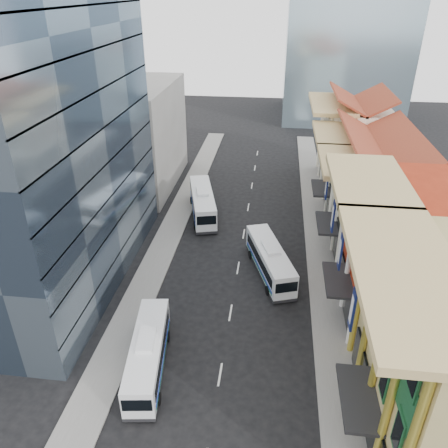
# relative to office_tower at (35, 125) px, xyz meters

# --- Properties ---
(sidewalk_right) EXTENTS (3.00, 90.00, 0.15)m
(sidewalk_right) POSITION_rel_office_tower_xyz_m (25.50, 3.00, -14.93)
(sidewalk_right) COLOR slate
(sidewalk_right) RESTS_ON ground
(sidewalk_left) EXTENTS (3.00, 90.00, 0.15)m
(sidewalk_left) POSITION_rel_office_tower_xyz_m (8.50, 3.00, -14.93)
(sidewalk_left) COLOR slate
(sidewalk_left) RESTS_ON ground
(shophouse_red) EXTENTS (8.00, 10.00, 12.00)m
(shophouse_red) POSITION_rel_office_tower_xyz_m (31.00, -2.00, -9.00)
(shophouse_red) COLOR #9C2911
(shophouse_red) RESTS_ON ground
(shophouse_cream_near) EXTENTS (8.00, 9.00, 10.00)m
(shophouse_cream_near) POSITION_rel_office_tower_xyz_m (31.00, 7.50, -10.00)
(shophouse_cream_near) COLOR white
(shophouse_cream_near) RESTS_ON ground
(shophouse_cream_mid) EXTENTS (8.00, 9.00, 10.00)m
(shophouse_cream_mid) POSITION_rel_office_tower_xyz_m (31.00, 16.50, -10.00)
(shophouse_cream_mid) COLOR white
(shophouse_cream_mid) RESTS_ON ground
(shophouse_cream_far) EXTENTS (8.00, 12.00, 11.00)m
(shophouse_cream_far) POSITION_rel_office_tower_xyz_m (31.00, 27.00, -9.50)
(shophouse_cream_far) COLOR white
(shophouse_cream_far) RESTS_ON ground
(office_tower) EXTENTS (12.00, 26.00, 30.00)m
(office_tower) POSITION_rel_office_tower_xyz_m (0.00, 0.00, 0.00)
(office_tower) COLOR #38475A
(office_tower) RESTS_ON ground
(office_block_far) EXTENTS (10.00, 18.00, 14.00)m
(office_block_far) POSITION_rel_office_tower_xyz_m (1.00, 23.00, -8.00)
(office_block_far) COLOR gray
(office_block_far) RESTS_ON ground
(bus_left_near) EXTENTS (3.50, 9.82, 3.08)m
(bus_left_near) POSITION_rel_office_tower_xyz_m (11.67, -11.05, -13.46)
(bus_left_near) COLOR white
(bus_left_near) RESTS_ON ground
(bus_left_far) EXTENTS (5.14, 11.13, 3.48)m
(bus_left_far) POSITION_rel_office_tower_xyz_m (11.51, 14.17, -13.26)
(bus_left_far) COLOR silver
(bus_left_far) RESTS_ON ground
(bus_right) EXTENTS (5.43, 10.25, 3.22)m
(bus_right) POSITION_rel_office_tower_xyz_m (20.17, 2.43, -13.39)
(bus_right) COLOR silver
(bus_right) RESTS_ON ground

